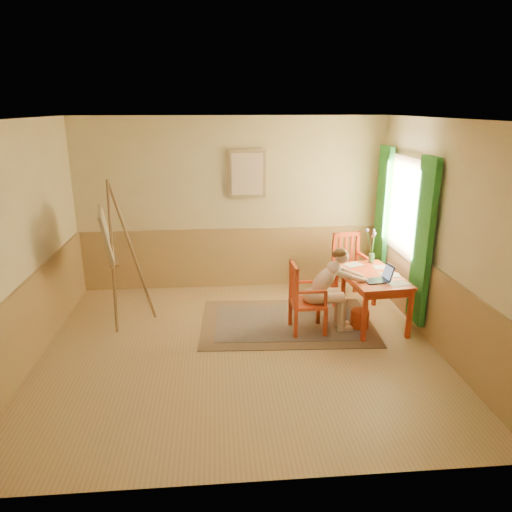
{
  "coord_description": "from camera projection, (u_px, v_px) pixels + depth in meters",
  "views": [
    {
      "loc": [
        -0.26,
        -5.39,
        2.93
      ],
      "look_at": [
        0.25,
        0.55,
        1.05
      ],
      "focal_mm": 33.35,
      "sensor_mm": 36.0,
      "label": 1
    }
  ],
  "objects": [
    {
      "name": "room",
      "position": [
        239.0,
        242.0,
        5.6
      ],
      "size": [
        5.04,
        4.54,
        2.84
      ],
      "color": "tan",
      "rests_on": "ground"
    },
    {
      "name": "wainscot",
      "position": [
        237.0,
        289.0,
        6.63
      ],
      "size": [
        5.0,
        4.5,
        1.0
      ],
      "color": "tan",
      "rests_on": "room"
    },
    {
      "name": "window",
      "position": [
        402.0,
        221.0,
        6.86
      ],
      "size": [
        0.12,
        2.01,
        2.2
      ],
      "color": "white",
      "rests_on": "room"
    },
    {
      "name": "wall_portrait",
      "position": [
        247.0,
        174.0,
        7.57
      ],
      "size": [
        0.6,
        0.05,
        0.76
      ],
      "color": "#927853",
      "rests_on": "room"
    },
    {
      "name": "rug",
      "position": [
        287.0,
        322.0,
        6.74
      ],
      "size": [
        2.48,
        1.72,
        0.02
      ],
      "color": "#8C7251",
      "rests_on": "room"
    },
    {
      "name": "table",
      "position": [
        372.0,
        280.0,
        6.58
      ],
      "size": [
        0.82,
        1.26,
        0.72
      ],
      "color": "#DA4E28",
      "rests_on": "room"
    },
    {
      "name": "chair_left",
      "position": [
        304.0,
        298.0,
        6.33
      ],
      "size": [
        0.46,
        0.44,
        0.97
      ],
      "color": "#DA4E28",
      "rests_on": "room"
    },
    {
      "name": "chair_back",
      "position": [
        349.0,
        266.0,
        7.5
      ],
      "size": [
        0.52,
        0.54,
        1.03
      ],
      "color": "#DA4E28",
      "rests_on": "room"
    },
    {
      "name": "figure",
      "position": [
        329.0,
        286.0,
        6.33
      ],
      "size": [
        0.87,
        0.38,
        1.17
      ],
      "color": "beige",
      "rests_on": "room"
    },
    {
      "name": "laptop",
      "position": [
        380.0,
        278.0,
        6.28
      ],
      "size": [
        0.39,
        0.27,
        0.22
      ],
      "color": "#1E2338",
      "rests_on": "table"
    },
    {
      "name": "papers",
      "position": [
        380.0,
        272.0,
        6.62
      ],
      "size": [
        0.69,
        1.08,
        0.0
      ],
      "color": "white",
      "rests_on": "table"
    },
    {
      "name": "vase",
      "position": [
        372.0,
        247.0,
        6.98
      ],
      "size": [
        0.18,
        0.26,
        0.51
      ],
      "color": "#3F724C",
      "rests_on": "table"
    },
    {
      "name": "wastebasket",
      "position": [
        360.0,
        319.0,
        6.54
      ],
      "size": [
        0.31,
        0.31,
        0.27
      ],
      "primitive_type": "cylinder",
      "rotation": [
        0.0,
        0.0,
        -0.29
      ],
      "color": "#C24219",
      "rests_on": "room"
    },
    {
      "name": "easel",
      "position": [
        110.0,
        240.0,
        6.41
      ],
      "size": [
        0.75,
        0.91,
        2.03
      ],
      "color": "brown",
      "rests_on": "room"
    }
  ]
}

